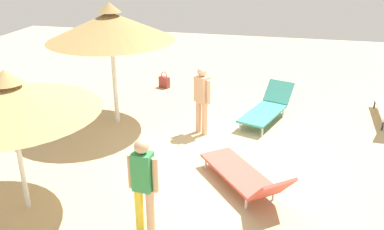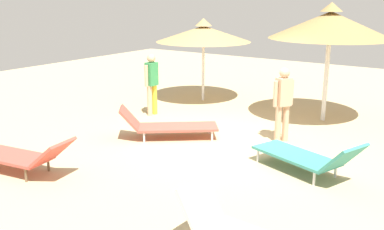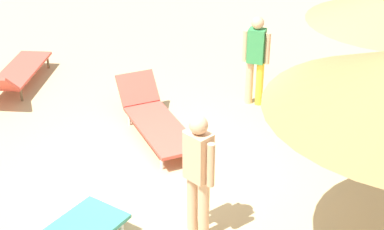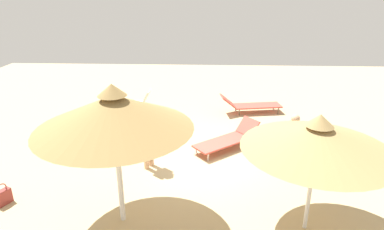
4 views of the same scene
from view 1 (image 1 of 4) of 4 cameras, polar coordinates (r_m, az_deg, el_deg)
The scene contains 8 objects.
ground at distance 8.47m, azimuth 4.16°, elevation -6.39°, with size 24.00×24.00×0.10m, color tan.
parasol_umbrella_front at distance 9.59m, azimuth -11.27°, elevation 12.01°, with size 2.91×2.91×2.87m.
parasol_umbrella_back at distance 6.68m, azimuth -24.14°, elevation 2.23°, with size 2.73×2.73×2.39m.
lounge_chair_near_left at distance 7.35m, azimuth 7.39°, elevation -8.35°, with size 1.82×2.05×0.71m.
lounge_chair_near_right at distance 10.26m, azimuth 10.42°, elevation 1.06°, with size 1.29×2.11×0.77m.
person_standing_center at distance 9.17m, azimuth 1.37°, elevation 2.60°, with size 0.42×0.34×1.59m.
person_standing_far_left at distance 6.02m, azimuth -6.78°, elevation -9.26°, with size 0.47×0.24×1.59m.
handbag at distance 12.48m, azimuth -3.87°, elevation 4.64°, with size 0.36×0.27×0.50m.
Camera 1 is at (1.05, -7.31, 4.09)m, focal length 38.38 mm.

